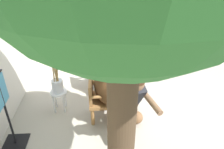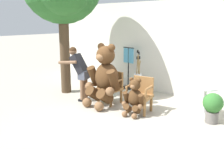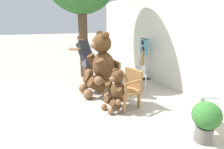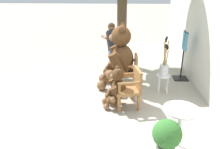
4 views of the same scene
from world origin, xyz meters
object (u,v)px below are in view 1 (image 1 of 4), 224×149
(wooden_chair_left, at_px, (100,98))
(brush_bucket, at_px, (57,83))
(teddy_bear_large, at_px, (114,82))
(white_stool, at_px, (59,96))
(round_side_table, at_px, (72,51))
(person_visitor, at_px, (129,104))
(teddy_bear_small, at_px, (112,72))
(wooden_chair_right, at_px, (99,72))
(clothing_display_stand, at_px, (6,111))
(potted_plant, at_px, (81,48))

(wooden_chair_left, xyz_separation_m, brush_bucket, (0.26, 0.83, 0.20))
(teddy_bear_large, height_order, white_stool, teddy_bear_large)
(wooden_chair_left, distance_m, round_side_table, 2.42)
(teddy_bear_large, xyz_separation_m, person_visitor, (-0.79, -0.18, 0.10))
(teddy_bear_large, height_order, teddy_bear_small, teddy_bear_large)
(wooden_chair_right, relative_size, clothing_display_stand, 0.63)
(teddy_bear_small, bearing_deg, potted_plant, 27.45)
(teddy_bear_small, height_order, round_side_table, teddy_bear_small)
(white_stool, xyz_separation_m, brush_bucket, (0.00, 0.00, 0.30))
(wooden_chair_left, distance_m, white_stool, 0.88)
(potted_plant, bearing_deg, white_stool, 172.33)
(wooden_chair_right, relative_size, teddy_bear_large, 0.52)
(person_visitor, relative_size, round_side_table, 2.10)
(round_side_table, distance_m, potted_plant, 0.38)
(teddy_bear_large, distance_m, potted_plant, 2.73)
(teddy_bear_small, xyz_separation_m, brush_bucket, (-0.75, 1.12, 0.21))
(white_stool, bearing_deg, person_visitor, -129.19)
(person_visitor, distance_m, white_stool, 1.75)
(person_visitor, distance_m, potted_plant, 3.54)
(wooden_chair_left, relative_size, brush_bucket, 0.91)
(teddy_bear_small, xyz_separation_m, clothing_display_stand, (-1.64, 1.78, 0.27))
(potted_plant, distance_m, clothing_display_stand, 3.36)
(clothing_display_stand, bearing_deg, brush_bucket, -36.54)
(person_visitor, relative_size, brush_bucket, 1.60)
(wooden_chair_right, height_order, brush_bucket, brush_bucket)
(wooden_chair_right, distance_m, teddy_bear_small, 0.29)
(round_side_table, bearing_deg, wooden_chair_left, -161.41)
(teddy_bear_small, xyz_separation_m, person_visitor, (-1.80, -0.16, 0.46))
(wooden_chair_left, distance_m, potted_plant, 2.63)
(wooden_chair_right, xyz_separation_m, clothing_display_stand, (-1.62, 1.49, 0.26))
(teddy_bear_large, xyz_separation_m, round_side_table, (2.29, 1.04, -0.36))
(teddy_bear_small, bearing_deg, white_stool, 123.80)
(teddy_bear_large, relative_size, teddy_bear_small, 1.81)
(wooden_chair_right, xyz_separation_m, white_stool, (-0.73, 0.84, -0.11))
(potted_plant, bearing_deg, clothing_display_stand, 163.14)
(person_visitor, relative_size, clothing_display_stand, 1.11)
(teddy_bear_large, xyz_separation_m, teddy_bear_small, (1.01, -0.02, -0.36))
(person_visitor, distance_m, round_side_table, 3.34)
(wooden_chair_right, relative_size, teddy_bear_small, 0.95)
(wooden_chair_left, xyz_separation_m, person_visitor, (-0.79, -0.45, 0.44))
(brush_bucket, bearing_deg, teddy_bear_small, -56.26)
(teddy_bear_large, bearing_deg, wooden_chair_left, 90.20)
(person_visitor, bearing_deg, potted_plant, 16.15)
(white_stool, distance_m, brush_bucket, 0.30)
(white_stool, bearing_deg, clothing_display_stand, 143.40)
(teddy_bear_large, bearing_deg, white_stool, 76.71)
(round_side_table, bearing_deg, brush_bucket, 178.19)
(round_side_table, distance_m, clothing_display_stand, 3.02)
(white_stool, bearing_deg, wooden_chair_right, -48.91)
(clothing_display_stand, bearing_deg, white_stool, -36.60)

